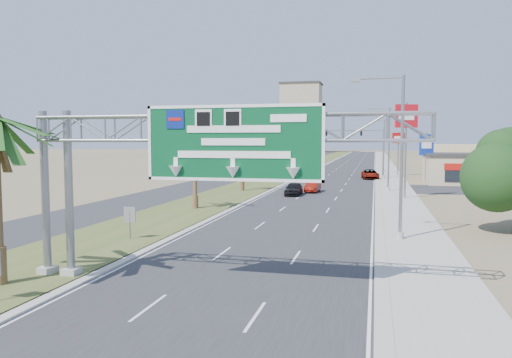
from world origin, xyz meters
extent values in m
cube|color=#28282B|center=(0.00, 110.00, 0.01)|extent=(12.00, 300.00, 0.02)
cube|color=#9E9B93|center=(8.50, 110.00, 0.05)|extent=(4.00, 300.00, 0.10)
cube|color=#455324|center=(-10.00, 110.00, 0.06)|extent=(7.00, 300.00, 0.12)
cube|color=#28282B|center=(-17.00, 110.00, 0.01)|extent=(8.00, 300.00, 0.02)
cylinder|color=gray|center=(-7.20, 10.00, 3.70)|extent=(0.36, 0.36, 7.40)
cylinder|color=gray|center=(-8.40, 10.00, 3.70)|extent=(0.36, 0.36, 7.40)
cube|color=#9E9B93|center=(-7.20, 10.00, 0.20)|extent=(0.70, 0.70, 0.40)
cube|color=#9E9B93|center=(-8.40, 10.00, 0.20)|extent=(0.70, 0.70, 0.40)
cube|color=#074925|center=(0.50, 9.52, 6.00)|extent=(7.20, 0.12, 3.00)
cube|color=navy|center=(-1.90, 9.44, 6.95)|extent=(0.75, 0.03, 0.75)
cone|color=white|center=(0.50, 9.44, 4.85)|extent=(0.56, 0.56, 0.45)
cylinder|color=brown|center=(-9.20, 8.00, 0.84)|extent=(0.54, 0.54, 1.68)
cylinder|color=brown|center=(-9.50, 32.00, 2.50)|extent=(0.36, 0.36, 5.00)
cylinder|color=brown|center=(-9.50, 32.00, 0.60)|extent=(0.54, 0.54, 1.20)
cylinder|color=brown|center=(-9.50, 48.00, 2.90)|extent=(0.36, 0.36, 5.80)
cylinder|color=brown|center=(-9.50, 48.00, 0.70)|extent=(0.54, 0.54, 1.39)
cylinder|color=brown|center=(-9.50, 66.00, 2.25)|extent=(0.36, 0.36, 4.50)
cylinder|color=brown|center=(-9.50, 66.00, 0.54)|extent=(0.54, 0.54, 1.08)
cylinder|color=brown|center=(-9.50, 85.00, 2.60)|extent=(0.36, 0.36, 5.20)
cylinder|color=brown|center=(-9.50, 85.00, 0.62)|extent=(0.54, 0.54, 1.25)
cylinder|color=brown|center=(-9.50, 110.00, 2.40)|extent=(0.36, 0.36, 4.80)
cylinder|color=brown|center=(-9.50, 110.00, 0.58)|extent=(0.54, 0.54, 1.15)
cylinder|color=gray|center=(7.50, 22.00, 5.00)|extent=(0.20, 0.20, 10.00)
cylinder|color=gray|center=(6.10, 22.00, 9.85)|extent=(2.80, 0.12, 0.12)
cube|color=slate|center=(4.70, 22.00, 9.75)|extent=(0.50, 0.22, 0.18)
cylinder|color=#9E9B93|center=(7.50, 22.00, 0.25)|extent=(0.44, 0.44, 0.50)
cylinder|color=gray|center=(7.50, 52.00, 5.00)|extent=(0.20, 0.20, 10.00)
cylinder|color=gray|center=(6.10, 52.00, 9.85)|extent=(2.80, 0.12, 0.12)
cube|color=slate|center=(4.70, 52.00, 9.75)|extent=(0.50, 0.22, 0.18)
cylinder|color=#9E9B93|center=(7.50, 52.00, 0.25)|extent=(0.44, 0.44, 0.50)
cylinder|color=gray|center=(7.50, 88.00, 5.00)|extent=(0.20, 0.20, 10.00)
cylinder|color=gray|center=(6.10, 88.00, 9.85)|extent=(2.80, 0.12, 0.12)
cube|color=slate|center=(4.70, 88.00, 9.75)|extent=(0.50, 0.22, 0.18)
cylinder|color=#9E9B93|center=(7.50, 88.00, 0.25)|extent=(0.44, 0.44, 0.50)
cylinder|color=gray|center=(7.20, 72.00, 4.00)|extent=(0.28, 0.28, 8.00)
cylinder|color=gray|center=(2.20, 72.00, 7.70)|extent=(10.00, 0.18, 0.18)
cube|color=black|center=(3.70, 71.80, 7.30)|extent=(0.32, 0.18, 0.95)
cube|color=black|center=(0.70, 71.80, 7.30)|extent=(0.32, 0.18, 0.95)
cube|color=black|center=(-1.80, 71.80, 7.30)|extent=(0.32, 0.18, 0.95)
sphere|color=red|center=(3.70, 71.68, 7.60)|extent=(0.22, 0.22, 0.22)
imported|color=black|center=(7.20, 72.00, 7.00)|extent=(0.16, 0.16, 0.60)
cylinder|color=#9E9B93|center=(7.20, 72.00, 0.30)|extent=(0.56, 0.56, 0.60)
cube|color=tan|center=(22.00, 66.00, 2.00)|extent=(18.00, 10.00, 4.00)
cylinder|color=gray|center=(-8.50, 18.00, 0.90)|extent=(0.08, 0.08, 1.80)
cube|color=slate|center=(-8.50, 18.00, 1.60)|extent=(0.75, 0.06, 0.95)
cube|color=tan|center=(-32.00, 250.00, 17.50)|extent=(20.00, 16.00, 35.00)
cube|color=tan|center=(-45.00, 160.00, 3.00)|extent=(24.00, 14.00, 6.00)
cube|color=tan|center=(30.00, 140.00, 2.50)|extent=(20.00, 12.00, 5.00)
imported|color=black|center=(-2.81, 45.18, 0.73)|extent=(1.81, 4.31, 1.45)
imported|color=maroon|center=(-1.17, 49.03, 0.65)|extent=(1.59, 4.04, 1.31)
imported|color=gray|center=(5.21, 71.23, 0.74)|extent=(2.99, 5.57, 1.49)
imported|color=black|center=(-4.28, 81.99, 0.64)|extent=(2.36, 4.60, 1.28)
cylinder|color=gray|center=(9.00, 44.68, 5.01)|extent=(0.20, 0.20, 10.01)
cube|color=red|center=(9.00, 44.68, 8.61)|extent=(2.35, 1.15, 2.40)
cube|color=white|center=(9.00, 44.50, 8.61)|extent=(1.58, 0.64, 0.84)
cylinder|color=gray|center=(13.00, 65.32, 3.59)|extent=(0.20, 0.20, 7.18)
cube|color=#102E9A|center=(13.00, 65.32, 5.48)|extent=(2.01, 0.77, 3.00)
cube|color=white|center=(13.00, 65.14, 5.48)|extent=(1.37, 0.38, 1.05)
cylinder|color=gray|center=(9.76, 79.77, 3.80)|extent=(0.20, 0.20, 7.61)
cube|color=#B1110E|center=(9.76, 79.77, 6.51)|extent=(2.16, 1.08, 1.80)
cube|color=white|center=(9.76, 79.59, 6.51)|extent=(1.45, 0.59, 0.63)
camera|label=1|loc=(5.94, -9.37, 6.11)|focal=35.00mm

